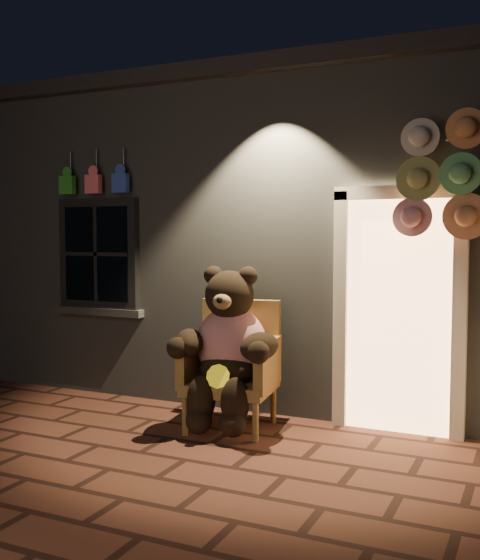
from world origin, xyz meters
The scene contains 4 objects.
ground centered at (0.00, 0.00, 0.00)m, with size 60.00×60.00×0.00m, color #542B20.
shop_building centered at (0.00, 3.99, 1.74)m, with size 7.30×5.95×3.51m.
wicker_armchair centered at (-0.05, 0.99, 0.57)m, with size 0.87×0.81×1.15m.
teddy_bear centered at (-0.04, 0.84, 0.76)m, with size 1.03×0.86×1.43m.
Camera 1 is at (2.50, -4.36, 1.76)m, focal length 42.00 mm.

